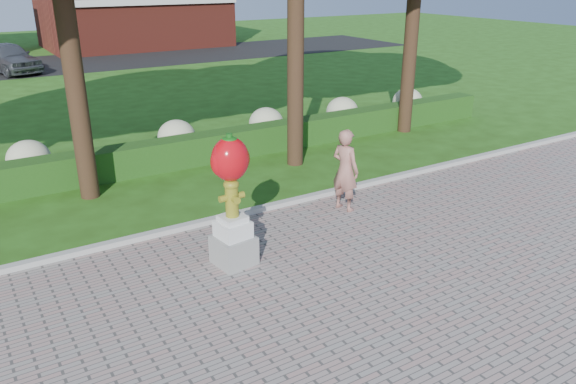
# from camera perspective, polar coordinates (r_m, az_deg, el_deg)

# --- Properties ---
(ground) EXTENTS (100.00, 100.00, 0.00)m
(ground) POSITION_cam_1_polar(r_m,az_deg,el_deg) (9.83, 0.62, -9.34)
(ground) COLOR #264B12
(ground) RESTS_ON ground
(curb) EXTENTS (40.00, 0.18, 0.15)m
(curb) POSITION_cam_1_polar(r_m,az_deg,el_deg) (12.15, -6.96, -2.77)
(curb) COLOR #ADADA5
(curb) RESTS_ON ground
(lawn_hedge) EXTENTS (24.00, 0.70, 0.80)m
(lawn_hedge) POSITION_cam_1_polar(r_m,az_deg,el_deg) (15.54, -13.30, 3.56)
(lawn_hedge) COLOR #1C4413
(lawn_hedge) RESTS_ON ground
(hydrangea_row) EXTENTS (20.10, 1.10, 0.99)m
(hydrangea_row) POSITION_cam_1_polar(r_m,az_deg,el_deg) (16.58, -12.62, 5.28)
(hydrangea_row) COLOR #C1C093
(hydrangea_row) RESTS_ON ground
(street) EXTENTS (50.00, 8.00, 0.02)m
(street) POSITION_cam_1_polar(r_m,az_deg,el_deg) (35.77, -24.60, 11.56)
(street) COLOR black
(street) RESTS_ON ground
(hydrant_sculpture) EXTENTS (0.74, 0.74, 2.46)m
(hydrant_sculpture) POSITION_cam_1_polar(r_m,az_deg,el_deg) (9.90, -5.74, -0.54)
(hydrant_sculpture) COLOR gray
(hydrant_sculpture) RESTS_ON walkway
(woman) EXTENTS (0.60, 0.77, 1.85)m
(woman) POSITION_cam_1_polar(r_m,az_deg,el_deg) (12.41, 5.84, 2.23)
(woman) COLOR #A1695C
(woman) RESTS_ON walkway
(parked_car) EXTENTS (3.21, 5.01, 1.59)m
(parked_car) POSITION_cam_1_polar(r_m,az_deg,el_deg) (33.65, -26.57, 12.12)
(parked_car) COLOR #44474D
(parked_car) RESTS_ON street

